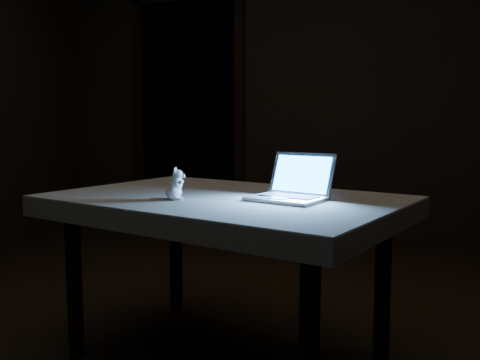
% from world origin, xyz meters
% --- Properties ---
extents(floor, '(5.00, 5.00, 0.00)m').
position_xyz_m(floor, '(0.00, 0.00, 0.00)').
color(floor, black).
rests_on(floor, ground).
extents(back_wall, '(4.50, 0.04, 2.60)m').
position_xyz_m(back_wall, '(0.00, 2.50, 1.30)').
color(back_wall, black).
rests_on(back_wall, ground).
extents(doorway, '(1.06, 0.36, 2.13)m').
position_xyz_m(doorway, '(-1.10, 2.50, 1.06)').
color(doorway, black).
rests_on(doorway, back_wall).
extents(table, '(1.48, 1.19, 0.69)m').
position_xyz_m(table, '(0.08, -0.07, 0.34)').
color(table, black).
rests_on(table, floor).
extents(tablecloth, '(1.50, 1.13, 0.08)m').
position_xyz_m(tablecloth, '(0.13, -0.12, 0.66)').
color(tablecloth, beige).
rests_on(tablecloth, table).
extents(laptop, '(0.34, 0.31, 0.18)m').
position_xyz_m(laptop, '(0.34, -0.12, 0.79)').
color(laptop, '#B1B1B6').
rests_on(laptop, tablecloth).
extents(plush_mouse, '(0.11, 0.11, 0.12)m').
position_xyz_m(plush_mouse, '(-0.08, -0.23, 0.76)').
color(plush_mouse, white).
rests_on(plush_mouse, tablecloth).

